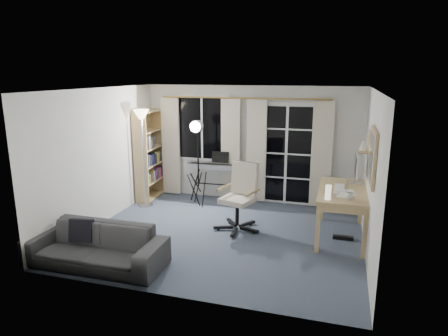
{
  "coord_description": "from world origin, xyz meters",
  "views": [
    {
      "loc": [
        1.8,
        -5.99,
        2.65
      ],
      "look_at": [
        -0.09,
        0.35,
        1.06
      ],
      "focal_mm": 32.0,
      "sensor_mm": 36.0,
      "label": 1
    }
  ],
  "objects_px": {
    "office_chair": "(241,190)",
    "desk": "(343,196)",
    "monitor": "(357,166)",
    "mug": "(350,195)",
    "studio_light": "(197,136)",
    "torchiere_lamp": "(142,129)",
    "keyboard_piano": "(219,167)",
    "sofa": "(95,240)",
    "bookshelf": "(148,157)"
  },
  "relations": [
    {
      "from": "torchiere_lamp",
      "to": "desk",
      "type": "xyz_separation_m",
      "value": [
        3.84,
        -0.52,
        -0.86
      ]
    },
    {
      "from": "office_chair",
      "to": "sofa",
      "type": "relative_size",
      "value": 0.58
    },
    {
      "from": "studio_light",
      "to": "desk",
      "type": "distance_m",
      "value": 3.01
    },
    {
      "from": "bookshelf",
      "to": "monitor",
      "type": "distance_m",
      "value": 4.24
    },
    {
      "from": "torchiere_lamp",
      "to": "studio_light",
      "type": "height_order",
      "value": "torchiere_lamp"
    },
    {
      "from": "keyboard_piano",
      "to": "mug",
      "type": "distance_m",
      "value": 3.11
    },
    {
      "from": "torchiere_lamp",
      "to": "sofa",
      "type": "relative_size",
      "value": 0.99
    },
    {
      "from": "desk",
      "to": "monitor",
      "type": "bearing_deg",
      "value": 66.06
    },
    {
      "from": "studio_light",
      "to": "sofa",
      "type": "xyz_separation_m",
      "value": [
        -0.48,
        -2.83,
        -1.05
      ]
    },
    {
      "from": "monitor",
      "to": "sofa",
      "type": "distance_m",
      "value": 4.33
    },
    {
      "from": "office_chair",
      "to": "desk",
      "type": "xyz_separation_m",
      "value": [
        1.67,
        0.07,
        0.04
      ]
    },
    {
      "from": "monitor",
      "to": "mug",
      "type": "xyz_separation_m",
      "value": [
        -0.1,
        -0.95,
        -0.24
      ]
    },
    {
      "from": "bookshelf",
      "to": "sofa",
      "type": "xyz_separation_m",
      "value": [
        0.72,
        -3.04,
        -0.51
      ]
    },
    {
      "from": "mug",
      "to": "sofa",
      "type": "bearing_deg",
      "value": -155.81
    },
    {
      "from": "office_chair",
      "to": "sofa",
      "type": "xyz_separation_m",
      "value": [
        -1.61,
        -1.95,
        -0.29
      ]
    },
    {
      "from": "bookshelf",
      "to": "keyboard_piano",
      "type": "xyz_separation_m",
      "value": [
        1.53,
        0.21,
        -0.16
      ]
    },
    {
      "from": "mug",
      "to": "desk",
      "type": "bearing_deg",
      "value": 101.31
    },
    {
      "from": "studio_light",
      "to": "desk",
      "type": "bearing_deg",
      "value": -14.31
    },
    {
      "from": "studio_light",
      "to": "torchiere_lamp",
      "type": "bearing_deg",
      "value": -162.4
    },
    {
      "from": "office_chair",
      "to": "monitor",
      "type": "xyz_separation_m",
      "value": [
        1.87,
        0.52,
        0.44
      ]
    },
    {
      "from": "torchiere_lamp",
      "to": "keyboard_piano",
      "type": "distance_m",
      "value": 1.74
    },
    {
      "from": "bookshelf",
      "to": "sofa",
      "type": "relative_size",
      "value": 0.96
    },
    {
      "from": "bookshelf",
      "to": "office_chair",
      "type": "bearing_deg",
      "value": -27.66
    },
    {
      "from": "torchiere_lamp",
      "to": "sofa",
      "type": "bearing_deg",
      "value": -77.66
    },
    {
      "from": "studio_light",
      "to": "desk",
      "type": "relative_size",
      "value": 1.17
    },
    {
      "from": "mug",
      "to": "torchiere_lamp",
      "type": "bearing_deg",
      "value": 165.44
    },
    {
      "from": "office_chair",
      "to": "keyboard_piano",
      "type": "bearing_deg",
      "value": 137.23
    },
    {
      "from": "desk",
      "to": "mug",
      "type": "relative_size",
      "value": 11.42
    },
    {
      "from": "bookshelf",
      "to": "desk",
      "type": "relative_size",
      "value": 1.24
    },
    {
      "from": "office_chair",
      "to": "studio_light",
      "type": "bearing_deg",
      "value": 157.39
    },
    {
      "from": "keyboard_piano",
      "to": "mug",
      "type": "relative_size",
      "value": 10.17
    },
    {
      "from": "bookshelf",
      "to": "sofa",
      "type": "distance_m",
      "value": 3.16
    },
    {
      "from": "studio_light",
      "to": "desk",
      "type": "height_order",
      "value": "studio_light"
    },
    {
      "from": "keyboard_piano",
      "to": "office_chair",
      "type": "distance_m",
      "value": 1.53
    },
    {
      "from": "bookshelf",
      "to": "torchiere_lamp",
      "type": "distance_m",
      "value": 0.85
    },
    {
      "from": "desk",
      "to": "sofa",
      "type": "bearing_deg",
      "value": -148.77
    },
    {
      "from": "studio_light",
      "to": "office_chair",
      "type": "xyz_separation_m",
      "value": [
        1.13,
        -0.88,
        -0.75
      ]
    },
    {
      "from": "keyboard_piano",
      "to": "studio_light",
      "type": "height_order",
      "value": "studio_light"
    },
    {
      "from": "desk",
      "to": "mug",
      "type": "bearing_deg",
      "value": -79.07
    },
    {
      "from": "monitor",
      "to": "studio_light",
      "type": "bearing_deg",
      "value": 172.7
    },
    {
      "from": "office_chair",
      "to": "monitor",
      "type": "bearing_deg",
      "value": 30.88
    },
    {
      "from": "monitor",
      "to": "mug",
      "type": "bearing_deg",
      "value": -96.16
    },
    {
      "from": "office_chair",
      "to": "desk",
      "type": "bearing_deg",
      "value": 17.72
    },
    {
      "from": "desk",
      "to": "sofa",
      "type": "distance_m",
      "value": 3.87
    },
    {
      "from": "torchiere_lamp",
      "to": "keyboard_piano",
      "type": "bearing_deg",
      "value": 27.36
    },
    {
      "from": "keyboard_piano",
      "to": "sofa",
      "type": "bearing_deg",
      "value": -105.83
    },
    {
      "from": "keyboard_piano",
      "to": "office_chair",
      "type": "bearing_deg",
      "value": -60.08
    },
    {
      "from": "torchiere_lamp",
      "to": "office_chair",
      "type": "relative_size",
      "value": 1.7
    },
    {
      "from": "office_chair",
      "to": "monitor",
      "type": "height_order",
      "value": "monitor"
    },
    {
      "from": "sofa",
      "to": "desk",
      "type": "bearing_deg",
      "value": 30.93
    }
  ]
}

